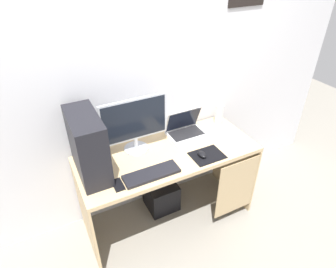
{
  "coord_description": "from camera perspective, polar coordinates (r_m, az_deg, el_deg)",
  "views": [
    {
      "loc": [
        -0.85,
        -1.66,
        2.18
      ],
      "look_at": [
        0.0,
        0.0,
        0.94
      ],
      "focal_mm": 30.83,
      "sensor_mm": 36.0,
      "label": 1
    }
  ],
  "objects": [
    {
      "name": "monitor",
      "position": [
        2.25,
        -6.6,
        2.03
      ],
      "size": [
        0.54,
        0.2,
        0.46
      ],
      "color": "#B7BCC6",
      "rests_on": "desk"
    },
    {
      "name": "keyboard",
      "position": [
        2.13,
        -3.28,
        -7.87
      ],
      "size": [
        0.42,
        0.14,
        0.02
      ],
      "primitive_type": "cube",
      "color": "black",
      "rests_on": "desk"
    },
    {
      "name": "pc_tower",
      "position": [
        2.09,
        -15.58,
        -2.24
      ],
      "size": [
        0.2,
        0.46,
        0.48
      ],
      "primitive_type": "cube",
      "color": "black",
      "rests_on": "desk"
    },
    {
      "name": "speaker",
      "position": [
        2.73,
        10.05,
        3.91
      ],
      "size": [
        0.07,
        0.07,
        0.18
      ],
      "primitive_type": "cylinder",
      "color": "silver",
      "rests_on": "desk"
    },
    {
      "name": "desk",
      "position": [
        2.44,
        0.53,
        -6.54
      ],
      "size": [
        1.47,
        0.61,
        0.76
      ],
      "color": "tan",
      "rests_on": "ground_plane"
    },
    {
      "name": "wall_back",
      "position": [
        2.35,
        -3.86,
        11.64
      ],
      "size": [
        4.0,
        0.05,
        2.6
      ],
      "color": "silver",
      "rests_on": "ground_plane"
    },
    {
      "name": "laptop",
      "position": [
        2.55,
        3.53,
        0.9
      ],
      "size": [
        0.33,
        0.25,
        0.23
      ],
      "color": "white",
      "rests_on": "desk"
    },
    {
      "name": "ground_plane",
      "position": [
        2.87,
        0.0,
        -15.82
      ],
      "size": [
        8.0,
        8.0,
        0.0
      ],
      "primitive_type": "plane",
      "color": "gray"
    },
    {
      "name": "cell_phone",
      "position": [
        2.08,
        -9.86,
        -9.88
      ],
      "size": [
        0.07,
        0.13,
        0.01
      ],
      "primitive_type": "cube",
      "color": "black",
      "rests_on": "desk"
    },
    {
      "name": "subwoofer",
      "position": [
        2.85,
        -1.31,
        -11.99
      ],
      "size": [
        0.28,
        0.28,
        0.28
      ],
      "primitive_type": "cube",
      "color": "black",
      "rests_on": "ground_plane"
    },
    {
      "name": "mouse_left",
      "position": [
        2.3,
        6.72,
        -4.0
      ],
      "size": [
        0.06,
        0.1,
        0.03
      ],
      "primitive_type": "ellipsoid",
      "color": "black",
      "rests_on": "mousepad"
    },
    {
      "name": "mousepad",
      "position": [
        2.33,
        7.75,
        -4.2
      ],
      "size": [
        0.26,
        0.2,
        0.0
      ],
      "primitive_type": "cube",
      "color": "black",
      "rests_on": "desk"
    }
  ]
}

